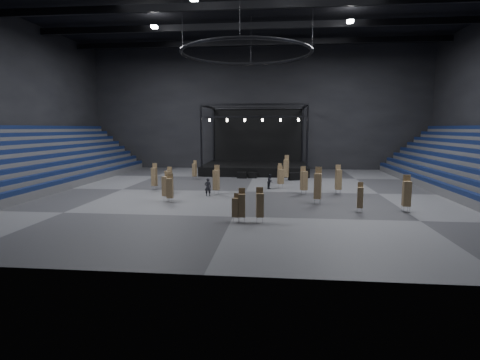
# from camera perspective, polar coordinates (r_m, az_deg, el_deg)

# --- Properties ---
(floor) EXTENTS (50.00, 50.00, 0.00)m
(floor) POSITION_cam_1_polar(r_m,az_deg,el_deg) (36.40, 0.92, -1.76)
(floor) COLOR #555557
(floor) RESTS_ON ground
(wall_back) EXTENTS (50.00, 0.20, 18.00)m
(wall_back) POSITION_cam_1_polar(r_m,az_deg,el_deg) (56.91, 2.76, 10.81)
(wall_back) COLOR black
(wall_back) RESTS_ON ground
(wall_front) EXTENTS (50.00, 0.20, 18.00)m
(wall_front) POSITION_cam_1_polar(r_m,az_deg,el_deg) (15.34, -6.00, 18.71)
(wall_front) COLOR black
(wall_front) RESTS_ON ground
(bleachers_left) EXTENTS (7.20, 40.00, 6.40)m
(bleachers_left) POSITION_cam_1_polar(r_m,az_deg,el_deg) (44.40, -30.06, 1.18)
(bleachers_left) COLOR #4F4F52
(bleachers_left) RESTS_ON floor
(stage) EXTENTS (14.00, 10.00, 9.20)m
(stage) POSITION_cam_1_polar(r_m,az_deg,el_deg) (52.29, 2.43, 2.79)
(stage) COLOR black
(stage) RESTS_ON floor
(truss_ring) EXTENTS (12.30, 12.30, 5.15)m
(truss_ring) POSITION_cam_1_polar(r_m,az_deg,el_deg) (36.54, 0.97, 18.77)
(truss_ring) COLOR black
(truss_ring) RESTS_ON ceiling
(roof_girders) EXTENTS (49.00, 30.35, 0.70)m
(roof_girders) POSITION_cam_1_polar(r_m,az_deg,el_deg) (37.56, 0.98, 25.08)
(roof_girders) COLOR black
(roof_girders) RESTS_ON ceiling
(flight_case_left) EXTENTS (1.20, 0.67, 0.77)m
(flight_case_left) POSITION_cam_1_polar(r_m,az_deg,el_deg) (45.93, 0.31, 0.75)
(flight_case_left) COLOR black
(flight_case_left) RESTS_ON floor
(flight_case_mid) EXTENTS (1.11, 0.60, 0.72)m
(flight_case_mid) POSITION_cam_1_polar(r_m,az_deg,el_deg) (46.11, 1.92, 0.74)
(flight_case_mid) COLOR black
(flight_case_mid) RESTS_ON floor
(flight_case_right) EXTENTS (1.47, 1.05, 0.88)m
(flight_case_right) POSITION_cam_1_polar(r_m,az_deg,el_deg) (44.74, 8.25, 0.54)
(flight_case_right) COLOR black
(flight_case_right) RESTS_ON floor
(chair_stack_0) EXTENTS (0.47, 0.47, 2.28)m
(chair_stack_0) POSITION_cam_1_polar(r_m,az_deg,el_deg) (35.65, -10.76, -0.18)
(chair_stack_0) COLOR silver
(chair_stack_0) RESTS_ON floor
(chair_stack_1) EXTENTS (0.64, 0.64, 3.00)m
(chair_stack_1) POSITION_cam_1_polar(r_m,az_deg,el_deg) (44.03, 7.05, 1.85)
(chair_stack_1) COLOR silver
(chair_stack_1) RESTS_ON floor
(chair_stack_2) EXTENTS (0.70, 0.70, 2.50)m
(chair_stack_2) POSITION_cam_1_polar(r_m,az_deg,el_deg) (32.04, -11.18, -0.86)
(chair_stack_2) COLOR silver
(chair_stack_2) RESTS_ON floor
(chair_stack_3) EXTENTS (0.58, 0.58, 2.73)m
(chair_stack_3) POSITION_cam_1_polar(r_m,az_deg,el_deg) (36.06, 14.77, 0.13)
(chair_stack_3) COLOR silver
(chair_stack_3) RESTS_ON floor
(chair_stack_4) EXTENTS (0.70, 0.70, 2.62)m
(chair_stack_4) POSITION_cam_1_polar(r_m,az_deg,el_deg) (34.98, 9.71, -0.01)
(chair_stack_4) COLOR silver
(chair_stack_4) RESTS_ON floor
(chair_stack_5) EXTENTS (0.53, 0.53, 1.90)m
(chair_stack_5) POSITION_cam_1_polar(r_m,az_deg,el_deg) (24.46, -0.61, -4.13)
(chair_stack_5) COLOR silver
(chair_stack_5) RESTS_ON floor
(chair_stack_6) EXTENTS (0.56, 0.56, 2.74)m
(chair_stack_6) POSITION_cam_1_polar(r_m,az_deg,el_deg) (29.93, 24.06, -1.82)
(chair_stack_6) COLOR silver
(chair_stack_6) RESTS_ON floor
(chair_stack_7) EXTENTS (0.48, 0.48, 2.25)m
(chair_stack_7) POSITION_cam_1_polar(r_m,az_deg,el_deg) (24.39, 0.28, -3.79)
(chair_stack_7) COLOR silver
(chair_stack_7) RESTS_ON floor
(chair_stack_8) EXTENTS (0.46, 0.46, 2.23)m
(chair_stack_8) POSITION_cam_1_polar(r_m,az_deg,el_deg) (28.63, 17.84, -2.48)
(chair_stack_8) COLOR silver
(chair_stack_8) RESTS_ON floor
(chair_stack_9) EXTENTS (0.53, 0.53, 2.29)m
(chair_stack_9) POSITION_cam_1_polar(r_m,az_deg,el_deg) (45.15, -6.95, 1.58)
(chair_stack_9) COLOR silver
(chair_stack_9) RESTS_ON floor
(chair_stack_10) EXTENTS (0.66, 0.66, 3.03)m
(chair_stack_10) POSITION_cam_1_polar(r_m,az_deg,el_deg) (30.76, 11.77, -0.80)
(chair_stack_10) COLOR silver
(chair_stack_10) RESTS_ON floor
(chair_stack_11) EXTENTS (0.51, 0.51, 2.43)m
(chair_stack_11) POSITION_cam_1_polar(r_m,az_deg,el_deg) (31.27, -10.64, -1.15)
(chair_stack_11) COLOR silver
(chair_stack_11) RESTS_ON floor
(chair_stack_12) EXTENTS (0.54, 0.54, 2.32)m
(chair_stack_12) POSITION_cam_1_polar(r_m,az_deg,el_deg) (24.30, 3.04, -3.74)
(chair_stack_12) COLOR silver
(chair_stack_12) RESTS_ON floor
(chair_stack_13) EXTENTS (0.69, 0.69, 2.32)m
(chair_stack_13) POSITION_cam_1_polar(r_m,az_deg,el_deg) (38.55, 6.20, 0.60)
(chair_stack_13) COLOR silver
(chair_stack_13) RESTS_ON floor
(chair_stack_14) EXTENTS (0.68, 0.68, 2.39)m
(chair_stack_14) POSITION_cam_1_polar(r_m,az_deg,el_deg) (36.93, -10.82, 0.23)
(chair_stack_14) COLOR silver
(chair_stack_14) RESTS_ON floor
(chair_stack_15) EXTENTS (0.61, 0.61, 2.74)m
(chair_stack_15) POSITION_cam_1_polar(r_m,az_deg,el_deg) (34.67, -3.64, 0.09)
(chair_stack_15) COLOR silver
(chair_stack_15) RESTS_ON floor
(chair_stack_16) EXTENTS (0.53, 0.53, 2.65)m
(chair_stack_16) POSITION_cam_1_polar(r_m,az_deg,el_deg) (38.27, -12.93, 0.55)
(chair_stack_16) COLOR silver
(chair_stack_16) RESTS_ON floor
(chair_stack_17) EXTENTS (0.52, 0.52, 2.20)m
(chair_stack_17) POSITION_cam_1_polar(r_m,az_deg,el_deg) (42.20, 6.14, 1.09)
(chair_stack_17) COLOR silver
(chair_stack_17) RESTS_ON floor
(man_center) EXTENTS (0.69, 0.55, 1.64)m
(man_center) POSITION_cam_1_polar(r_m,az_deg,el_deg) (33.96, -4.92, -1.08)
(man_center) COLOR black
(man_center) RESTS_ON floor
(crew_member) EXTENTS (0.79, 0.89, 1.51)m
(crew_member) POSITION_cam_1_polar(r_m,az_deg,el_deg) (37.97, 4.62, -0.23)
(crew_member) COLOR black
(crew_member) RESTS_ON floor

